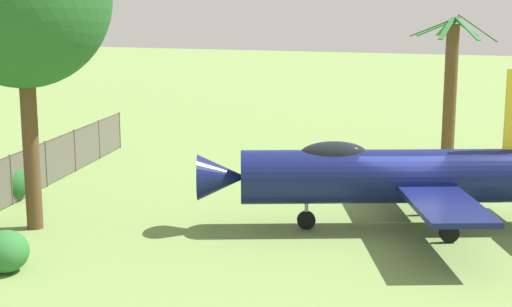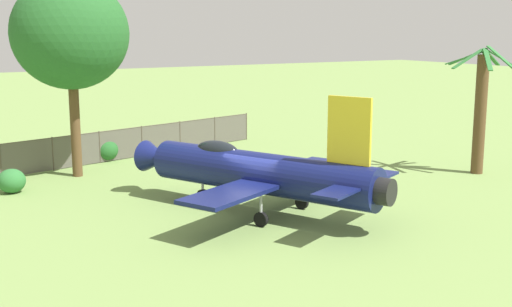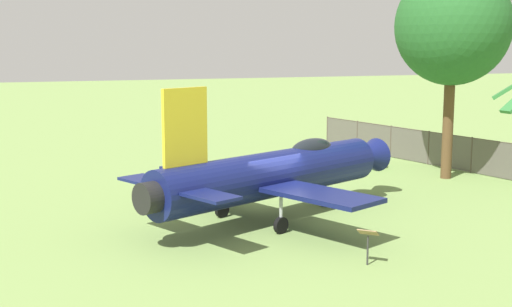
# 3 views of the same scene
# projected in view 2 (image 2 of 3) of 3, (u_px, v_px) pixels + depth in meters

# --- Properties ---
(ground_plane) EXTENTS (200.00, 200.00, 0.00)m
(ground_plane) POSITION_uv_depth(u_px,v_px,m) (261.00, 213.00, 28.04)
(ground_plane) COLOR #75934C
(display_jet) EXTENTS (9.91, 12.11, 5.22)m
(display_jet) POSITION_uv_depth(u_px,v_px,m) (254.00, 171.00, 27.91)
(display_jet) COLOR #111951
(display_jet) RESTS_ON ground_plane
(shade_tree) EXTENTS (6.03, 5.32, 10.35)m
(shade_tree) POSITION_uv_depth(u_px,v_px,m) (71.00, 34.00, 33.71)
(shade_tree) COLOR brown
(shade_tree) RESTS_ON ground_plane
(palm_tree) EXTENTS (3.54, 4.17, 6.85)m
(palm_tree) POSITION_uv_depth(u_px,v_px,m) (480.00, 110.00, 35.16)
(palm_tree) COLOR brown
(palm_tree) RESTS_ON ground_plane
(perimeter_fence) EXTENTS (25.78, 6.40, 1.88)m
(perimeter_fence) POSITION_uv_depth(u_px,v_px,m) (77.00, 149.00, 37.29)
(perimeter_fence) COLOR #4C4238
(perimeter_fence) RESTS_ON ground_plane
(shrub_near_fence) EXTENTS (1.45, 1.38, 1.28)m
(shrub_near_fence) POSITION_uv_depth(u_px,v_px,m) (106.00, 150.00, 39.02)
(shrub_near_fence) COLOR #235B26
(shrub_near_fence) RESTS_ON ground_plane
(shrub_by_tree) EXTENTS (1.32, 1.27, 1.17)m
(shrub_by_tree) POSITION_uv_depth(u_px,v_px,m) (12.00, 181.00, 31.41)
(shrub_by_tree) COLOR #2D7033
(shrub_by_tree) RESTS_ON ground_plane
(info_plaque) EXTENTS (0.70, 0.71, 1.14)m
(info_plaque) POSITION_uv_depth(u_px,v_px,m) (359.00, 174.00, 31.61)
(info_plaque) COLOR #333333
(info_plaque) RESTS_ON ground_plane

